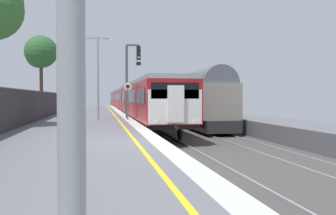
# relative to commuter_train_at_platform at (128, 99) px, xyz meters

# --- Properties ---
(ground) EXTENTS (17.40, 110.00, 1.21)m
(ground) POSITION_rel_commuter_train_at_platform_xyz_m (0.54, -37.64, -1.88)
(ground) COLOR slate
(commuter_train_at_platform) EXTENTS (2.83, 64.41, 3.81)m
(commuter_train_at_platform) POSITION_rel_commuter_train_at_platform_xyz_m (0.00, 0.00, 0.00)
(commuter_train_at_platform) COLOR maroon
(commuter_train_at_platform) RESTS_ON ground
(freight_train_adjacent_track) EXTENTS (2.60, 61.45, 4.52)m
(freight_train_adjacent_track) POSITION_rel_commuter_train_at_platform_xyz_m (4.00, 2.90, 0.20)
(freight_train_adjacent_track) COLOR #232326
(freight_train_adjacent_track) RESTS_ON ground
(signal_gantry) EXTENTS (1.10, 0.24, 5.26)m
(signal_gantry) POSITION_rel_commuter_train_at_platform_xyz_m (-1.48, -23.22, 2.01)
(signal_gantry) COLOR #47474C
(signal_gantry) RESTS_ON ground
(speed_limit_sign) EXTENTS (0.59, 0.08, 2.50)m
(speed_limit_sign) POSITION_rel_commuter_train_at_platform_xyz_m (-1.85, -25.51, 0.33)
(speed_limit_sign) COLOR #59595B
(speed_limit_sign) RESTS_ON ground
(platform_lamp_mid) EXTENTS (2.00, 0.20, 5.46)m
(platform_lamp_mid) POSITION_rel_commuter_train_at_platform_xyz_m (-3.75, -24.91, 1.96)
(platform_lamp_mid) COLOR #93999E
(platform_lamp_mid) RESTS_ON ground
(background_tree_centre) EXTENTS (3.68, 3.68, 8.50)m
(background_tree_centre) POSITION_rel_commuter_train_at_platform_xyz_m (-10.27, -5.77, 5.22)
(background_tree_centre) COLOR #473323
(background_tree_centre) RESTS_ON ground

